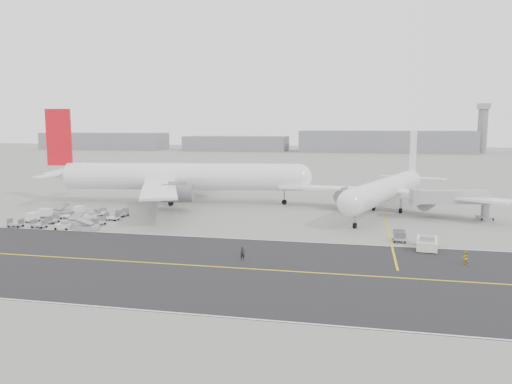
% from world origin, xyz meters
% --- Properties ---
extents(ground, '(700.00, 700.00, 0.00)m').
position_xyz_m(ground, '(0.00, 0.00, 0.00)').
color(ground, gray).
rests_on(ground, ground).
extents(taxiway, '(220.00, 59.00, 0.03)m').
position_xyz_m(taxiway, '(5.02, -17.98, 0.01)').
color(taxiway, '#262628').
rests_on(taxiway, ground).
extents(horizon_buildings, '(520.00, 28.00, 28.00)m').
position_xyz_m(horizon_buildings, '(30.00, 260.00, 0.00)').
color(horizon_buildings, gray).
rests_on(horizon_buildings, ground).
extents(control_tower, '(7.00, 7.00, 31.25)m').
position_xyz_m(control_tower, '(100.00, 265.00, 16.25)').
color(control_tower, gray).
rests_on(control_tower, ground).
extents(airliner_a, '(61.90, 60.82, 21.45)m').
position_xyz_m(airliner_a, '(-15.98, 29.55, 6.17)').
color(airliner_a, white).
rests_on(airliner_a, ground).
extents(airliner_b, '(45.31, 46.17, 16.55)m').
position_xyz_m(airliner_b, '(30.62, 27.98, 4.78)').
color(airliner_b, white).
rests_on(airliner_b, ground).
extents(pushback_tug, '(3.47, 7.78, 2.19)m').
position_xyz_m(pushback_tug, '(34.83, -2.88, 0.90)').
color(pushback_tug, white).
rests_on(pushback_tug, ground).
extents(jet_bridge, '(15.49, 5.61, 5.77)m').
position_xyz_m(jet_bridge, '(42.07, 21.87, 4.03)').
color(jet_bridge, gray).
rests_on(jet_bridge, ground).
extents(gse_cluster, '(21.66, 20.92, 1.90)m').
position_xyz_m(gse_cluster, '(-27.22, 5.35, 0.00)').
color(gse_cluster, '#97979C').
rests_on(gse_cluster, ground).
extents(stray_dolly, '(1.79, 2.89, 1.77)m').
position_xyz_m(stray_dolly, '(31.26, 1.03, 0.00)').
color(stray_dolly, silver).
rests_on(stray_dolly, ground).
extents(ground_crew_a, '(0.79, 0.67, 1.82)m').
position_xyz_m(ground_crew_a, '(10.13, -14.19, 0.91)').
color(ground_crew_a, black).
rests_on(ground_crew_a, ground).
extents(ground_crew_b, '(0.93, 0.76, 1.76)m').
position_xyz_m(ground_crew_b, '(38.60, -10.36, 0.88)').
color(ground_crew_b, '#B89515').
rests_on(ground_crew_b, ground).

